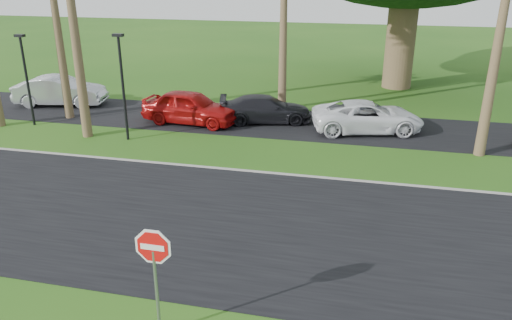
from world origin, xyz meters
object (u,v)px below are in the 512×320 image
at_px(car_silver, 60,91).
at_px(car_dark, 266,109).
at_px(stop_sign_near, 154,261).
at_px(car_red, 190,107).
at_px(car_minivan, 367,117).

relative_size(car_silver, car_dark, 1.08).
height_order(stop_sign_near, car_dark, stop_sign_near).
xyz_separation_m(stop_sign_near, car_dark, (-1.03, 15.51, -1.12)).
distance_m(stop_sign_near, car_red, 15.21).
height_order(car_silver, car_minivan, car_silver).
relative_size(stop_sign_near, car_silver, 0.54).
bearing_deg(car_minivan, car_dark, 71.31).
relative_size(car_dark, car_minivan, 0.88).
xyz_separation_m(car_dark, car_minivan, (4.92, -0.41, 0.05)).
relative_size(car_red, car_dark, 1.05).
height_order(stop_sign_near, car_minivan, stop_sign_near).
xyz_separation_m(car_red, car_dark, (3.55, 1.04, -0.16)).
distance_m(stop_sign_near, car_dark, 15.59).
height_order(stop_sign_near, car_red, stop_sign_near).
relative_size(stop_sign_near, car_minivan, 0.51).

